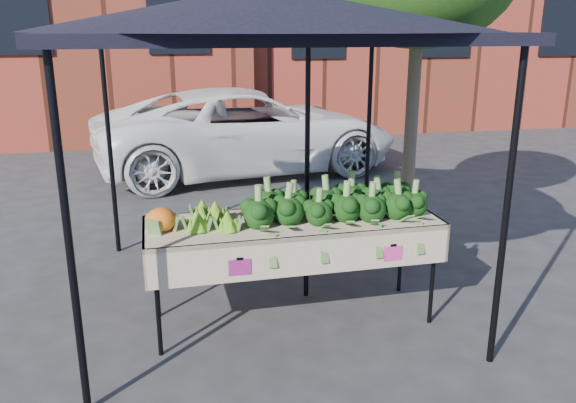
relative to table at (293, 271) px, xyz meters
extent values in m
plane|color=#27272A|center=(-0.14, -0.14, -0.45)|extent=(90.00, 90.00, 0.00)
cube|color=beige|center=(0.00, 0.00, 0.00)|extent=(2.42, 0.87, 0.90)
cube|color=#F22D8C|center=(-0.51, -0.40, 0.25)|extent=(0.17, 0.01, 0.12)
cube|color=#E72B8D|center=(0.72, -0.40, 0.25)|extent=(0.17, 0.01, 0.12)
ellipsoid|color=black|center=(0.36, 0.03, 0.60)|extent=(1.57, 0.60, 0.29)
ellipsoid|color=#69A721|center=(-0.67, 0.04, 0.56)|extent=(0.45, 0.59, 0.22)
ellipsoid|color=orange|center=(-1.05, -0.05, 0.55)|extent=(0.22, 0.22, 0.20)
imported|color=white|center=(0.38, 5.43, 2.13)|extent=(1.80, 2.58, 5.16)
camera|label=1|loc=(-0.95, -4.42, 1.96)|focal=36.38mm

